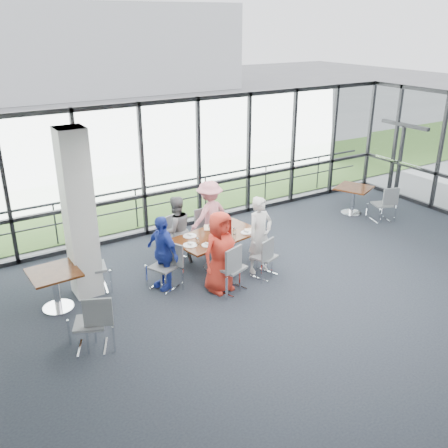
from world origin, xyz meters
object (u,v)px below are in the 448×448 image
structural_column (79,215)px  diner_near_right (260,235)px  diner_far_left (176,230)px  diner_far_right (210,215)px  side_table_left (54,278)px  chair_spare_lb (92,267)px  main_table (216,241)px  diner_end (162,252)px  diner_near_left (220,252)px  chair_main_nl (231,268)px  chair_spare_la (90,323)px  chair_main_fl (172,239)px  chair_main_end (164,267)px  chair_main_nr (265,257)px  side_table_right (354,191)px  chair_main_fr (206,231)px  chair_spare_r (382,204)px

structural_column → diner_near_right: (3.33, -1.02, -0.79)m
diner_far_left → diner_far_right: (0.99, 0.27, 0.05)m
side_table_left → chair_spare_lb: chair_spare_lb is taller
main_table → diner_end: size_ratio=1.32×
diner_near_left → chair_main_nl: diner_near_left is taller
main_table → diner_end: (-1.31, -0.16, 0.13)m
diner_far_right → chair_spare_la: bearing=20.9°
structural_column → chair_spare_la: bearing=-105.5°
diner_far_right → chair_spare_lb: bearing=-2.1°
diner_end → chair_main_fl: (0.72, 1.03, -0.29)m
diner_end → chair_spare_la: size_ratio=1.55×
chair_main_nl → chair_spare_lb: (-2.25, 1.39, 0.01)m
main_table → chair_main_end: size_ratio=2.13×
chair_main_nr → diner_near_left: bearing=159.7°
side_table_left → side_table_right: size_ratio=0.79×
main_table → side_table_right: bearing=-0.6°
main_table → side_table_left: bearing=167.7°
main_table → structural_column: bearing=161.0°
structural_column → diner_near_left: (2.22, -1.27, -0.79)m
chair_main_nr → main_table: bearing=106.2°
diner_near_left → diner_end: 1.12m
diner_far_right → chair_spare_la: 4.23m
chair_main_nr → side_table_right: bearing=1.0°
main_table → chair_main_nl: chair_main_nl is taller
chair_main_nr → chair_main_end: chair_main_end is taller
diner_near_left → diner_far_left: (-0.18, 1.50, -0.05)m
side_table_right → chair_main_end: 6.16m
diner_near_right → chair_main_fl: 1.97m
chair_main_fl → chair_main_fr: size_ratio=1.02×
diner_near_left → diner_end: bearing=132.0°
diner_far_left → diner_near_right: bearing=136.2°
chair_spare_la → diner_far_right: bearing=57.6°
structural_column → chair_main_nl: size_ratio=3.28×
diner_near_right → diner_far_right: size_ratio=1.01×
structural_column → chair_main_nl: 2.98m
structural_column → chair_spare_lb: bearing=-3.0°
side_table_right → diner_far_left: diner_far_left is taller
side_table_left → chair_main_nl: chair_main_nl is taller
side_table_left → diner_far_left: 2.73m
main_table → chair_main_fr: (0.28, 0.92, -0.17)m
structural_column → chair_main_nr: bearing=-21.0°
side_table_left → side_table_right: same height
structural_column → side_table_right: 7.48m
chair_main_nl → chair_spare_lb: size_ratio=0.97×
chair_main_fr → chair_spare_la: size_ratio=0.94×
chair_main_nr → chair_main_end: bearing=141.5°
chair_main_fr → side_table_left: bearing=6.6°
side_table_right → chair_main_nr: (-4.13, -1.64, -0.20)m
chair_main_nl → chair_spare_r: 5.37m
diner_far_right → chair_spare_la: size_ratio=1.67×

